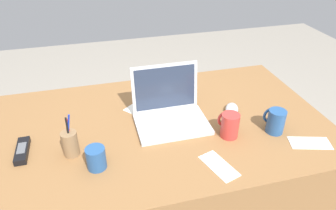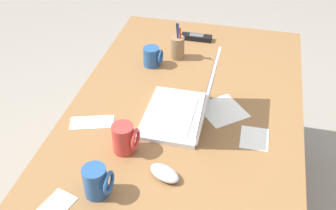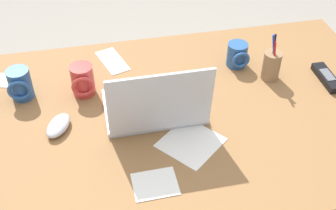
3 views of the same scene
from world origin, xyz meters
TOP-DOWN VIEW (x-y plane):
  - desk at (0.00, 0.00)m, footprint 1.49×0.89m
  - laptop at (0.05, 0.01)m, footprint 0.31×0.25m
  - computer_mouse at (0.34, 0.01)m, footprint 0.10×0.12m
  - coffee_mug_white at (0.46, -0.17)m, footprint 0.07×0.08m
  - coffee_mug_tall at (-0.29, -0.20)m, footprint 0.07×0.08m
  - coffee_mug_spare at (0.26, -0.15)m, footprint 0.08×0.09m
  - cordless_phone at (-0.56, -0.05)m, footprint 0.04×0.15m
  - pen_holder at (-0.38, -0.11)m, footprint 0.06×0.06m
  - paper_note_near_laptop at (0.10, 0.27)m, footprint 0.12×0.10m
  - paper_note_right at (-0.03, 0.14)m, footprint 0.22×0.22m
  - paper_note_front at (0.15, -0.32)m, footprint 0.12×0.18m

SIDE VIEW (x-z plane):
  - desk at x=0.00m, z-range 0.00..0.70m
  - paper_note_near_laptop at x=0.10m, z-range 0.70..0.71m
  - paper_note_right at x=-0.03m, z-range 0.70..0.71m
  - paper_note_front at x=0.15m, z-range 0.70..0.71m
  - cordless_phone at x=-0.56m, z-range 0.70..0.73m
  - computer_mouse at x=0.34m, z-range 0.70..0.74m
  - coffee_mug_tall at x=-0.29m, z-range 0.70..0.79m
  - laptop at x=0.05m, z-range 0.63..0.87m
  - coffee_mug_white at x=0.46m, z-range 0.70..0.81m
  - coffee_mug_spare at x=0.26m, z-range 0.70..0.81m
  - pen_holder at x=-0.38m, z-range 0.67..0.85m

